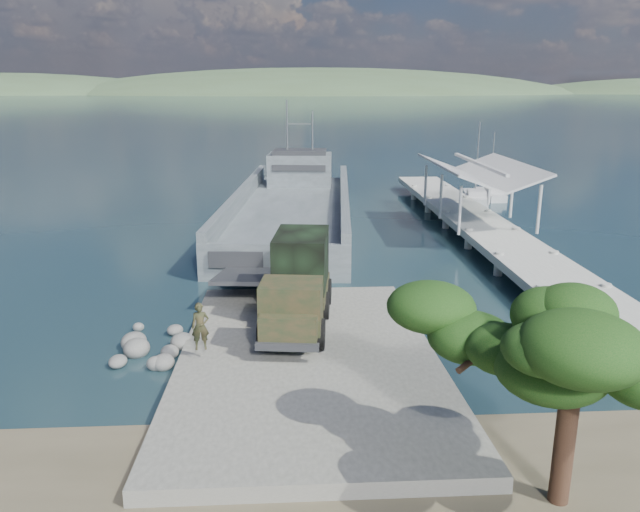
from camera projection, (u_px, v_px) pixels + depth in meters
The scene contains 11 objects.
ground at pixel (307, 353), 25.72m from camera, with size 1400.00×1400.00×0.00m, color #1A3440.
boat_ramp at pixel (308, 357), 24.69m from camera, with size 10.00×18.00×0.50m, color #66655D.
shoreline_rocks at pixel (157, 351), 25.85m from camera, with size 3.20×5.60×0.90m, color #5C5C59, non-canonical shape.
distant_headlands at pixel (339, 93), 566.72m from camera, with size 1000.00×240.00×48.00m, color #425937, non-canonical shape.
pier at pixel (480, 216), 44.04m from camera, with size 6.40×44.00×6.10m.
landing_craft at pixel (293, 216), 48.01m from camera, with size 11.02×34.06×9.96m.
military_truck at pixel (298, 282), 27.18m from camera, with size 3.43×8.22×3.70m.
soldier at pixel (201, 336), 23.77m from camera, with size 0.68×0.44×1.85m, color #1C301B.
sailboat_near at pixel (475, 198), 57.48m from camera, with size 2.95×6.39×7.50m.
sailboat_far at pixel (491, 195), 59.48m from camera, with size 1.57×5.28×6.43m.
overhang_tree at pixel (552, 338), 15.21m from camera, with size 6.53×6.01×5.93m.
Camera 1 is at (-0.82, -23.67, 10.80)m, focal length 35.00 mm.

